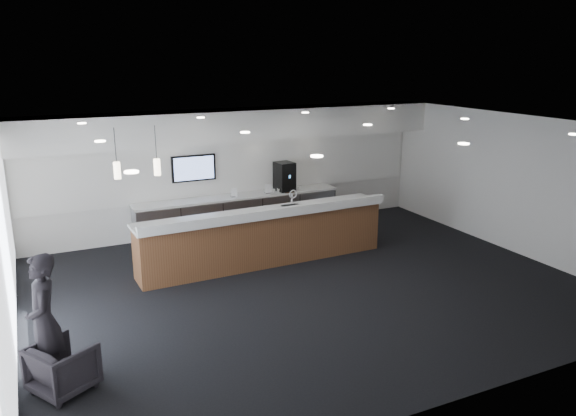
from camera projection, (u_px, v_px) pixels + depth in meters
name	position (u px, v px, depth m)	size (l,w,h in m)	color
ground	(308.00, 286.00, 10.54)	(10.00, 10.00, 0.00)	black
ceiling	(310.00, 127.00, 9.75)	(10.00, 8.00, 0.02)	black
back_wall	(233.00, 170.00, 13.63)	(10.00, 0.02, 3.00)	silver
left_wall	(1.00, 249.00, 8.07)	(0.02, 8.00, 3.00)	silver
right_wall	(512.00, 183.00, 12.21)	(0.02, 8.00, 3.00)	silver
soffit_bulkhead	(238.00, 125.00, 12.93)	(10.00, 0.90, 0.70)	white
alcove_panel	(233.00, 166.00, 13.57)	(9.80, 0.06, 1.40)	white
window_blinds_wall	(4.00, 249.00, 8.09)	(0.04, 7.36, 2.55)	silver
back_credenza	(239.00, 214.00, 13.58)	(5.06, 0.66, 0.95)	#94979C
wall_tv	(194.00, 168.00, 13.09)	(1.05, 0.08, 0.62)	black
pendant_left	(164.00, 172.00, 9.65)	(0.12, 0.12, 0.30)	#FFECC6
pendant_right	(122.00, 176.00, 9.36)	(0.12, 0.12, 0.30)	#FFECC6
ceiling_can_lights	(310.00, 128.00, 9.75)	(7.00, 5.00, 0.02)	white
service_counter	(264.00, 236.00, 11.60)	(5.35, 1.03, 1.49)	brown
coffee_machine	(284.00, 176.00, 13.85)	(0.45, 0.56, 0.71)	black
info_sign_left	(234.00, 193.00, 13.28)	(0.15, 0.02, 0.20)	white
info_sign_right	(268.00, 189.00, 13.63)	(0.17, 0.02, 0.22)	white
armchair	(63.00, 367.00, 7.20)	(0.70, 0.72, 0.66)	black
lounge_guest	(44.00, 321.00, 7.20)	(0.66, 0.43, 1.80)	black
cup_0	(299.00, 188.00, 14.01)	(0.09, 0.09, 0.09)	white
cup_1	(294.00, 188.00, 13.95)	(0.09, 0.09, 0.09)	white
cup_2	(289.00, 189.00, 13.90)	(0.09, 0.09, 0.09)	white
cup_3	(284.00, 190.00, 13.84)	(0.09, 0.09, 0.09)	white
cup_4	(279.00, 190.00, 13.78)	(0.09, 0.09, 0.09)	white
cup_5	(273.00, 191.00, 13.72)	(0.09, 0.09, 0.09)	white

